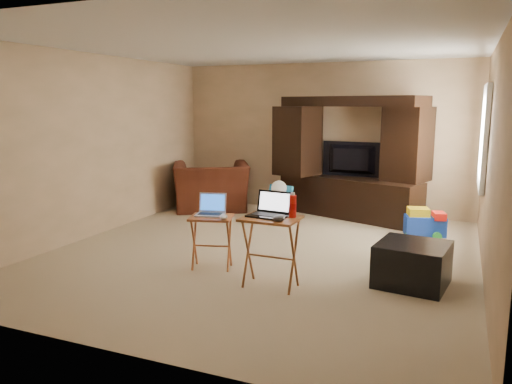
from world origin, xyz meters
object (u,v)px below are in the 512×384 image
at_px(push_toy, 425,222).
at_px(tray_table_left, 212,242).
at_px(mouse_left, 224,217).
at_px(mouse_right, 279,218).
at_px(tray_table_right, 271,252).
at_px(laptop_right, 268,205).
at_px(child_rocker, 276,203).
at_px(television, 350,160).
at_px(ottoman, 412,264).
at_px(recliner, 211,186).
at_px(entertainment_center, 350,158).
at_px(laptop_left, 210,205).
at_px(plush_toy, 284,208).
at_px(water_bottle, 293,206).

relative_size(push_toy, tray_table_left, 0.92).
xyz_separation_m(mouse_left, mouse_right, (0.76, -0.34, 0.13)).
bearing_deg(tray_table_right, laptop_right, 154.46).
distance_m(child_rocker, tray_table_right, 3.00).
relative_size(television, ottoman, 1.46).
relative_size(recliner, tray_table_right, 1.75).
relative_size(entertainment_center, ottoman, 3.52).
xyz_separation_m(entertainment_center, mouse_right, (0.10, -3.59, -0.22)).
relative_size(child_rocker, mouse_left, 4.47).
distance_m(child_rocker, laptop_left, 2.56).
relative_size(plush_toy, ottoman, 0.64).
relative_size(recliner, mouse_right, 8.62).
relative_size(entertainment_center, tray_table_left, 3.98).
relative_size(plush_toy, water_bottle, 1.95).
bearing_deg(television, laptop_left, 78.54).
relative_size(entertainment_center, plush_toy, 5.50).
distance_m(recliner, tray_table_right, 3.85).
distance_m(recliner, water_bottle, 3.94).
xyz_separation_m(push_toy, laptop_right, (-1.33, -2.60, 0.63)).
height_order(television, tray_table_left, television).
xyz_separation_m(child_rocker, mouse_left, (0.36, -2.61, 0.35)).
height_order(child_rocker, mouse_left, mouse_left).
relative_size(ottoman, mouse_right, 4.61).
distance_m(television, mouse_right, 3.67).
xyz_separation_m(recliner, laptop_right, (2.25, -3.08, 0.43)).
distance_m(entertainment_center, push_toy, 1.70).
relative_size(ottoman, tray_table_left, 1.13).
bearing_deg(ottoman, push_toy, 90.59).
height_order(push_toy, laptop_left, laptop_left).
xyz_separation_m(laptop_left, mouse_left, (0.22, -0.10, -0.10)).
relative_size(entertainment_center, water_bottle, 10.72).
bearing_deg(television, recliner, 14.65).
bearing_deg(child_rocker, ottoman, -34.84).
height_order(plush_toy, push_toy, plush_toy).
relative_size(laptop_left, laptop_right, 0.83).
distance_m(entertainment_center, tray_table_left, 3.36).
bearing_deg(mouse_right, entertainment_center, 91.57).
bearing_deg(laptop_left, ottoman, -5.52).
bearing_deg(entertainment_center, plush_toy, -120.11).
height_order(plush_toy, laptop_left, laptop_left).
bearing_deg(mouse_right, child_rocker, 110.71).
bearing_deg(mouse_left, tray_table_left, 159.78).
height_order(television, child_rocker, television).
relative_size(child_rocker, water_bottle, 2.44).
height_order(ottoman, tray_table_left, tray_table_left).
relative_size(tray_table_right, laptop_left, 2.31).
relative_size(tray_table_right, mouse_right, 4.92).
bearing_deg(laptop_left, entertainment_center, 61.23).
height_order(entertainment_center, laptop_left, entertainment_center).
distance_m(ottoman, tray_table_right, 1.45).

